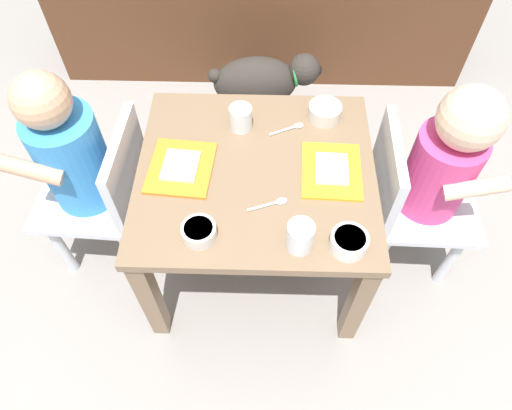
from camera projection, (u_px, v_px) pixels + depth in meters
name	position (u px, v px, depth m)	size (l,w,h in m)	color
ground_plane	(256.00, 255.00, 1.49)	(7.00, 7.00, 0.00)	gray
dining_table	(256.00, 188.00, 1.20)	(0.59, 0.55, 0.43)	#7A6047
seated_child_left	(78.00, 159.00, 1.18)	(0.29, 0.29, 0.68)	silver
seated_child_right	(438.00, 167.00, 1.16)	(0.29, 0.29, 0.66)	silver
dog	(262.00, 82.00, 1.67)	(0.40, 0.19, 0.31)	#332D28
food_tray_left	(181.00, 166.00, 1.14)	(0.17, 0.19, 0.02)	orange
food_tray_right	(331.00, 169.00, 1.14)	(0.15, 0.18, 0.02)	gold
water_cup_left	(241.00, 119.00, 1.21)	(0.06, 0.06, 0.07)	white
water_cup_right	(300.00, 238.00, 0.99)	(0.06, 0.06, 0.07)	white
cereal_bowl_left_side	(349.00, 242.00, 1.00)	(0.08, 0.08, 0.04)	white
cereal_bowl_right_side	(325.00, 111.00, 1.23)	(0.09, 0.09, 0.04)	silver
veggie_bowl_near	(199.00, 231.00, 1.02)	(0.08, 0.08, 0.03)	silver
spoon_by_left_tray	(271.00, 204.00, 1.08)	(0.10, 0.05, 0.01)	silver
spoon_by_right_tray	(290.00, 128.00, 1.22)	(0.10, 0.05, 0.01)	silver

